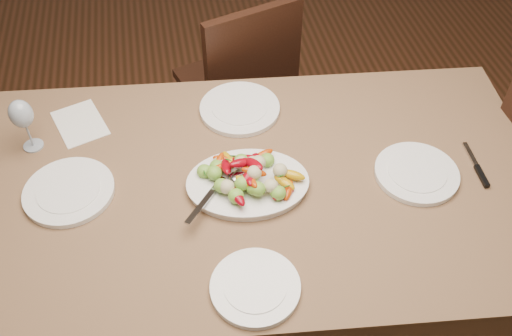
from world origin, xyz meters
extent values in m
plane|color=#341C10|center=(0.00, 0.00, 0.00)|extent=(6.00, 6.00, 0.00)
cube|color=brown|center=(-0.21, 0.13, 0.38)|extent=(1.94, 1.22, 0.76)
ellipsoid|color=white|center=(-0.24, 0.11, 0.77)|extent=(0.39, 0.31, 0.02)
cylinder|color=white|center=(-0.79, 0.18, 0.77)|extent=(0.28, 0.28, 0.02)
cylinder|color=white|center=(0.29, 0.06, 0.77)|extent=(0.27, 0.27, 0.02)
cylinder|color=white|center=(-0.21, 0.47, 0.77)|extent=(0.28, 0.28, 0.02)
cylinder|color=white|center=(-0.29, -0.25, 0.77)|extent=(0.24, 0.24, 0.02)
cube|color=silver|center=(-0.76, 0.51, 0.76)|extent=(0.21, 0.25, 0.00)
camera|label=1|loc=(-0.43, -1.05, 2.10)|focal=40.00mm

